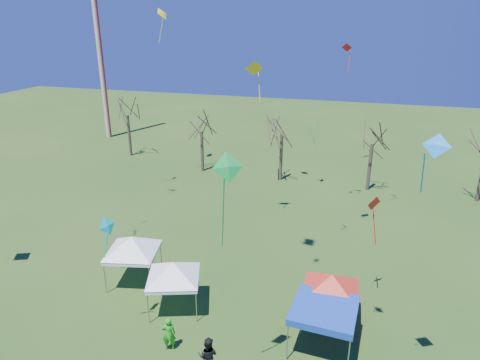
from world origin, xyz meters
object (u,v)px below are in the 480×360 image
object	(u,v)px
tent_red	(332,278)
person_dark	(208,356)
tent_white_west	(132,240)
tent_white_mid	(173,265)
tree_3	(374,126)
tree_2	(282,118)
radio_mast	(99,40)
tree_0	(126,100)
tent_blue	(324,310)
tree_1	(201,117)
person_green	(169,334)

from	to	relation	value
tent_red	person_dark	xyz separation A→B (m)	(-4.87, -5.08, -1.78)
tent_white_west	tent_white_mid	distance (m)	3.79
tree_3	tent_white_mid	bearing A→B (deg)	-115.22
tree_2	tent_white_west	distance (m)	20.83
radio_mast	tree_0	size ratio (longest dim) A/B	2.96
tent_red	tent_blue	xyz separation A→B (m)	(-0.14, -1.95, -0.59)
tree_0	tent_white_mid	size ratio (longest dim) A/B	2.35
tree_1	tree_3	size ratio (longest dim) A/B	0.95
tree_1	tent_blue	distance (m)	27.39
radio_mast	tent_red	world-z (taller)	radio_mast
tree_0	tent_red	size ratio (longest dim) A/B	2.18
radio_mast	tent_blue	distance (m)	46.55
radio_mast	tent_white_west	distance (m)	37.29
person_green	tent_white_mid	bearing A→B (deg)	-91.88
radio_mast	person_green	distance (m)	43.99
tree_0	person_dark	size ratio (longest dim) A/B	4.34
tree_0	tree_1	bearing A→B (deg)	-15.18
radio_mast	person_green	xyz separation A→B (m)	(25.10, -34.21, -11.60)
tent_white_mid	tent_blue	size ratio (longest dim) A/B	1.13
tent_red	radio_mast	bearing A→B (deg)	137.09
tent_blue	person_dark	xyz separation A→B (m)	(-4.73, -3.13, -1.19)
tent_white_mid	tent_red	world-z (taller)	tent_red
tree_0	tree_2	xyz separation A→B (m)	(18.48, -3.01, -0.20)
tree_1	tent_white_west	size ratio (longest dim) A/B	1.92
tree_3	tent_white_west	xyz separation A→B (m)	(-13.42, -19.59, -3.22)
tree_3	tent_blue	world-z (taller)	tree_3
tree_0	person_dark	distance (m)	35.44
person_green	person_dark	bearing A→B (deg)	137.01
tent_white_mid	tent_blue	world-z (taller)	tent_white_mid
tree_0	person_green	bearing A→B (deg)	-56.95
tree_3	tent_red	distance (m)	20.44
tent_blue	person_green	xyz separation A→B (m)	(-7.09, -2.20, -1.26)
tree_0	tree_1	distance (m)	10.47
tent_white_west	radio_mast	bearing A→B (deg)	124.90
tree_2	person_dark	xyz separation A→B (m)	(1.83, -25.51, -5.32)
tent_blue	person_green	world-z (taller)	tent_blue
tent_red	person_green	distance (m)	8.54
tree_2	tent_blue	world-z (taller)	tree_2
tree_2	tent_white_west	size ratio (longest dim) A/B	2.09
tent_white_west	person_green	size ratio (longest dim) A/B	2.18
tree_3	tent_blue	distance (m)	22.47
person_dark	tent_white_west	bearing A→B (deg)	-43.00
tent_blue	person_dark	world-z (taller)	tent_blue
tree_2	tent_red	xyz separation A→B (m)	(6.70, -20.43, -3.54)
tree_2	tent_white_mid	size ratio (longest dim) A/B	2.28
tree_0	tree_2	distance (m)	18.72
tent_red	tent_white_west	bearing A→B (deg)	177.51
tree_0	person_dark	world-z (taller)	tree_0
tree_1	tree_3	world-z (taller)	tree_3
tent_white_west	tree_3	bearing A→B (deg)	55.59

